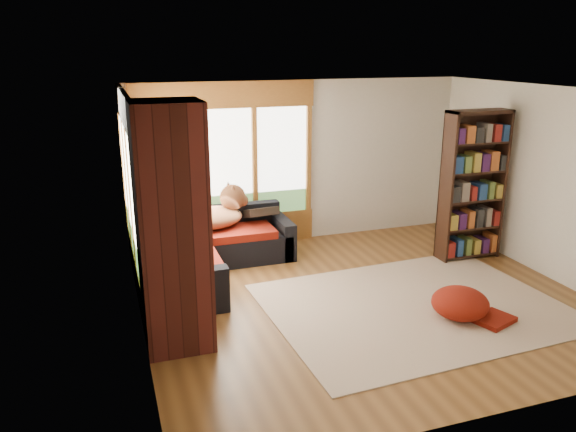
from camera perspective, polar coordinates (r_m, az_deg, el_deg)
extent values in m
plane|color=brown|center=(7.32, 7.77, -8.32)|extent=(5.50, 5.50, 0.00)
plane|color=white|center=(6.65, 8.66, 12.41)|extent=(5.50, 5.50, 0.00)
cube|color=silver|center=(9.11, 1.15, 5.49)|extent=(5.50, 0.04, 2.60)
cube|color=silver|center=(4.89, 21.40, -5.89)|extent=(5.50, 0.04, 2.60)
cube|color=silver|center=(6.18, -15.29, -0.64)|extent=(0.04, 5.00, 2.60)
cube|color=silver|center=(8.45, 25.16, 2.98)|extent=(0.04, 5.00, 2.60)
cube|color=#9B6227|center=(8.74, -6.24, 5.25)|extent=(2.82, 0.10, 1.90)
cube|color=white|center=(8.74, -6.24, 5.25)|extent=(2.54, 0.09, 1.62)
cube|color=#9B6227|center=(7.32, -15.72, 2.44)|extent=(0.10, 2.62, 1.90)
cube|color=white|center=(7.32, -15.72, 2.44)|extent=(0.09, 2.36, 1.62)
cube|color=#6E7C51|center=(8.05, -16.10, 6.60)|extent=(0.03, 0.72, 0.90)
cube|color=#471914|center=(5.87, -11.66, -1.29)|extent=(0.70, 0.70, 2.60)
cube|color=black|center=(8.57, -8.32, -2.99)|extent=(2.20, 0.90, 0.42)
cube|color=black|center=(8.77, -8.85, 0.21)|extent=(2.20, 0.20, 0.38)
cube|color=black|center=(8.76, -1.90, -1.76)|extent=(0.20, 0.90, 0.60)
cube|color=maroon|center=(8.36, -8.92, -1.58)|extent=(1.90, 0.66, 0.12)
cube|color=black|center=(7.89, -12.11, -4.99)|extent=(0.90, 2.20, 0.42)
cube|color=black|center=(7.72, -14.87, -2.49)|extent=(0.20, 2.20, 0.38)
cube|color=black|center=(6.93, -11.15, -7.25)|extent=(0.90, 0.20, 0.60)
cube|color=maroon|center=(7.48, -11.00, -3.93)|extent=(0.66, 1.20, 0.12)
cube|color=maroon|center=(8.37, -11.90, -1.72)|extent=(0.66, 0.66, 0.12)
cube|color=silver|center=(7.22, 12.67, -8.91)|extent=(3.68, 2.89, 0.01)
cube|color=black|center=(9.01, 20.61, 3.08)|extent=(0.04, 0.32, 2.23)
cube|color=black|center=(8.47, 15.77, 2.71)|extent=(0.04, 0.32, 2.23)
cube|color=black|center=(8.85, 17.69, 3.13)|extent=(0.96, 0.02, 2.23)
cube|color=black|center=(9.03, 17.65, -3.61)|extent=(0.88, 0.30, 0.03)
cube|color=black|center=(8.90, 17.89, -1.03)|extent=(0.88, 0.30, 0.03)
cube|color=black|center=(8.78, 18.14, 1.62)|extent=(0.88, 0.30, 0.03)
cube|color=black|center=(8.68, 18.40, 4.33)|extent=(0.88, 0.30, 0.03)
cube|color=black|center=(8.61, 18.66, 7.10)|extent=(0.88, 0.30, 0.03)
cube|color=black|center=(8.55, 18.93, 9.91)|extent=(0.88, 0.30, 0.03)
cube|color=#726659|center=(8.72, 18.34, 2.87)|extent=(0.84, 0.24, 2.07)
ellipsoid|color=maroon|center=(7.01, 17.09, -8.37)|extent=(0.69, 0.69, 0.36)
ellipsoid|color=brown|center=(8.31, -7.85, 0.48)|extent=(1.01, 0.71, 0.32)
sphere|color=brown|center=(8.37, -5.64, 1.77)|extent=(0.42, 0.42, 0.38)
cone|color=brown|center=(8.31, -6.08, 2.74)|extent=(0.15, 0.15, 0.17)
ellipsoid|color=black|center=(7.51, -11.25, -1.97)|extent=(0.67, 0.82, 0.24)
sphere|color=black|center=(7.69, -12.17, -0.66)|extent=(0.37, 0.37, 0.29)
cone|color=black|center=(7.62, -12.06, 0.08)|extent=(0.13, 0.13, 0.12)
cube|color=black|center=(8.73, -4.22, 1.49)|extent=(0.45, 0.12, 0.45)
cube|color=black|center=(8.61, -8.09, 1.14)|extent=(0.45, 0.12, 0.45)
cube|color=black|center=(8.06, -13.97, -0.29)|extent=(0.45, 0.12, 0.45)
cube|color=black|center=(7.02, -13.16, -2.80)|extent=(0.45, 0.12, 0.45)
cube|color=maroon|center=(8.53, -12.05, 0.78)|extent=(0.42, 0.12, 0.42)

